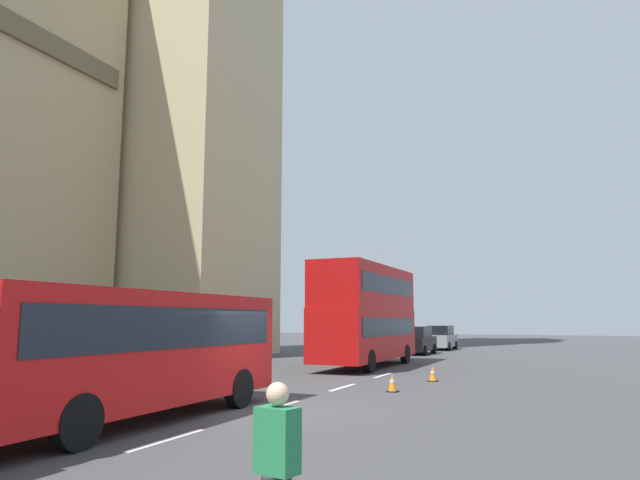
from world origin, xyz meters
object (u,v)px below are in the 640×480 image
(traffic_cone_middle, at_px, (433,374))
(pedestrian_near_cones, at_px, (277,468))
(sedan_trailing, at_px, (441,338))
(traffic_cone_west, at_px, (392,383))
(sedan_lead, at_px, (417,340))
(double_decker_bus, at_px, (366,311))

(traffic_cone_middle, distance_m, pedestrian_near_cones, 16.73)
(sedan_trailing, distance_m, traffic_cone_west, 26.64)
(sedan_lead, bearing_deg, sedan_trailing, -2.91)
(double_decker_bus, distance_m, traffic_cone_middle, 7.20)
(sedan_trailing, xyz_separation_m, pedestrian_near_cones, (-39.30, -6.53, -0.00))
(double_decker_bus, bearing_deg, sedan_lead, 1.43)
(sedan_lead, bearing_deg, double_decker_bus, -178.57)
(traffic_cone_middle, xyz_separation_m, pedestrian_near_cones, (-16.57, -2.20, 0.63))
(double_decker_bus, relative_size, traffic_cone_middle, 15.99)
(sedan_lead, relative_size, pedestrian_near_cones, 2.60)
(sedan_lead, distance_m, traffic_cone_west, 20.41)
(traffic_cone_middle, height_order, pedestrian_near_cones, pedestrian_near_cones)
(traffic_cone_west, xyz_separation_m, traffic_cone_middle, (3.63, -0.51, 0.00))
(sedan_trailing, relative_size, pedestrian_near_cones, 2.60)
(traffic_cone_west, relative_size, pedestrian_near_cones, 0.34)
(sedan_trailing, height_order, traffic_cone_middle, sedan_trailing)
(double_decker_bus, xyz_separation_m, traffic_cone_middle, (-5.18, -4.37, -2.43))
(traffic_cone_middle, bearing_deg, sedan_lead, 15.90)
(traffic_cone_west, bearing_deg, pedestrian_near_cones, -168.20)
(traffic_cone_middle, bearing_deg, sedan_trailing, 10.79)
(sedan_lead, relative_size, traffic_cone_middle, 7.59)
(double_decker_bus, xyz_separation_m, pedestrian_near_cones, (-21.75, -6.57, -1.80))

